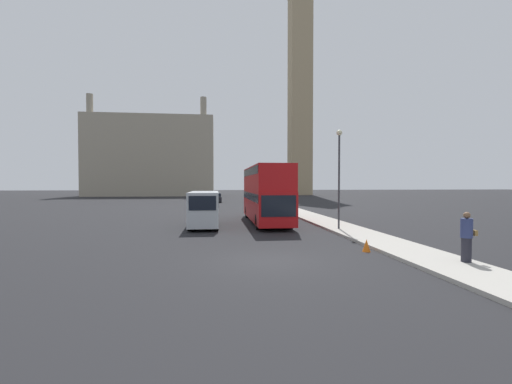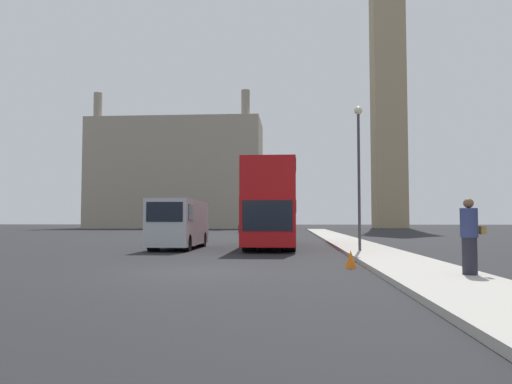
{
  "view_description": "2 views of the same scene",
  "coord_description": "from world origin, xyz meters",
  "px_view_note": "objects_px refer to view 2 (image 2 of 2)",
  "views": [
    {
      "loc": [
        -2.07,
        -13.11,
        3.01
      ],
      "look_at": [
        0.97,
        12.98,
        2.37
      ],
      "focal_mm": 24.0,
      "sensor_mm": 36.0,
      "label": 1
    },
    {
      "loc": [
        2.76,
        -13.97,
        1.45
      ],
      "look_at": [
        0.21,
        21.71,
        3.47
      ],
      "focal_mm": 35.0,
      "sensor_mm": 36.0,
      "label": 2
    }
  ],
  "objects_px": {
    "red_double_decker_bus": "(272,203)",
    "street_lamp": "(359,157)",
    "pedestrian": "(470,236)",
    "clock_tower": "(387,18)",
    "white_van": "(179,223)",
    "parked_sedan": "(248,227)"
  },
  "relations": [
    {
      "from": "red_double_decker_bus",
      "to": "white_van",
      "type": "xyz_separation_m",
      "value": [
        -4.63,
        -2.16,
        -1.07
      ]
    },
    {
      "from": "clock_tower",
      "to": "pedestrian",
      "type": "distance_m",
      "value": 88.71
    },
    {
      "from": "clock_tower",
      "to": "pedestrian",
      "type": "height_order",
      "value": "clock_tower"
    },
    {
      "from": "pedestrian",
      "to": "parked_sedan",
      "type": "distance_m",
      "value": 45.29
    },
    {
      "from": "white_van",
      "to": "street_lamp",
      "type": "relative_size",
      "value": 0.95
    },
    {
      "from": "parked_sedan",
      "to": "white_van",
      "type": "bearing_deg",
      "value": -91.36
    },
    {
      "from": "red_double_decker_bus",
      "to": "street_lamp",
      "type": "xyz_separation_m",
      "value": [
        3.97,
        -5.15,
        1.83
      ]
    },
    {
      "from": "street_lamp",
      "to": "red_double_decker_bus",
      "type": "bearing_deg",
      "value": 127.61
    },
    {
      "from": "street_lamp",
      "to": "clock_tower",
      "type": "bearing_deg",
      "value": 78.04
    },
    {
      "from": "red_double_decker_bus",
      "to": "street_lamp",
      "type": "relative_size",
      "value": 1.78
    },
    {
      "from": "white_van",
      "to": "pedestrian",
      "type": "xyz_separation_m",
      "value": [
        9.93,
        -12.48,
        -0.26
      ]
    },
    {
      "from": "red_double_decker_bus",
      "to": "pedestrian",
      "type": "height_order",
      "value": "red_double_decker_bus"
    },
    {
      "from": "white_van",
      "to": "clock_tower",
      "type": "bearing_deg",
      "value": 70.7
    },
    {
      "from": "white_van",
      "to": "parked_sedan",
      "type": "height_order",
      "value": "white_van"
    },
    {
      "from": "pedestrian",
      "to": "clock_tower",
      "type": "bearing_deg",
      "value": 80.38
    },
    {
      "from": "red_double_decker_bus",
      "to": "clock_tower",
      "type": "bearing_deg",
      "value": 73.82
    },
    {
      "from": "pedestrian",
      "to": "street_lamp",
      "type": "distance_m",
      "value": 10.09
    },
    {
      "from": "white_van",
      "to": "parked_sedan",
      "type": "bearing_deg",
      "value": 88.64
    },
    {
      "from": "white_van",
      "to": "pedestrian",
      "type": "bearing_deg",
      "value": -51.5
    },
    {
      "from": "street_lamp",
      "to": "parked_sedan",
      "type": "bearing_deg",
      "value": 102.67
    },
    {
      "from": "street_lamp",
      "to": "parked_sedan",
      "type": "xyz_separation_m",
      "value": [
        -7.84,
        34.85,
        -3.55
      ]
    },
    {
      "from": "white_van",
      "to": "parked_sedan",
      "type": "distance_m",
      "value": 31.88
    }
  ]
}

